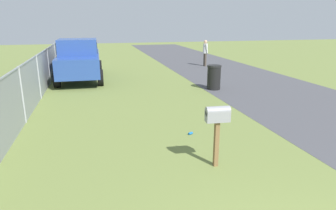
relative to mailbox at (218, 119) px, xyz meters
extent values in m
cube|color=brown|center=(0.00, 0.00, -0.55)|extent=(0.09, 0.09, 0.98)
cube|color=gray|center=(0.00, 0.00, 0.05)|extent=(0.23, 0.50, 0.22)
cylinder|color=gray|center=(0.00, 0.00, 0.16)|extent=(0.23, 0.50, 0.20)
cube|color=red|center=(0.11, 0.00, 0.12)|extent=(0.02, 0.04, 0.18)
cube|color=#284793|center=(10.48, 3.03, -0.16)|extent=(5.12, 1.99, 0.90)
cube|color=#284793|center=(9.86, 3.03, 0.67)|extent=(1.76, 1.79, 0.76)
cube|color=black|center=(9.86, 3.03, 0.67)|extent=(1.71, 1.83, 0.53)
cube|color=#284793|center=(11.59, 2.13, 0.35)|extent=(2.65, 0.11, 0.12)
cube|color=#284793|center=(11.61, 3.90, 0.35)|extent=(2.65, 0.11, 0.12)
cylinder|color=black|center=(8.78, 2.09, -0.66)|extent=(0.76, 0.27, 0.76)
cylinder|color=black|center=(8.81, 4.01, -0.66)|extent=(0.76, 0.27, 0.76)
cylinder|color=black|center=(12.14, 2.04, -0.66)|extent=(0.76, 0.27, 0.76)
cylinder|color=black|center=(12.17, 3.97, -0.66)|extent=(0.76, 0.27, 0.76)
cylinder|color=black|center=(6.77, -2.74, -0.55)|extent=(0.58, 0.58, 0.99)
cylinder|color=black|center=(6.77, -2.74, -0.01)|extent=(0.61, 0.61, 0.08)
cylinder|color=#4C4238|center=(13.52, -4.86, -0.62)|extent=(0.14, 0.14, 0.84)
cylinder|color=#4C4238|center=(13.38, -4.88, -0.62)|extent=(0.14, 0.14, 0.84)
cylinder|color=silver|center=(13.45, -4.87, 0.12)|extent=(0.30, 0.30, 0.63)
sphere|color=tan|center=(13.45, -4.87, 0.55)|extent=(0.23, 0.23, 0.23)
cylinder|color=silver|center=(13.65, -4.84, 0.15)|extent=(0.09, 0.17, 0.58)
cylinder|color=silver|center=(13.26, -4.89, 0.15)|extent=(0.09, 0.17, 0.58)
cylinder|color=#9EA3A8|center=(3.93, 4.44, -0.19)|extent=(0.07, 0.07, 1.70)
cylinder|color=#9EA3A8|center=(6.87, 4.44, -0.19)|extent=(0.07, 0.07, 1.70)
cylinder|color=#9EA3A8|center=(9.80, 4.44, -0.19)|extent=(0.07, 0.07, 1.70)
cylinder|color=#9EA3A8|center=(12.73, 4.44, -0.19)|extent=(0.07, 0.07, 1.70)
cylinder|color=#9EA3A8|center=(15.67, 4.44, -0.19)|extent=(0.07, 0.07, 1.70)
cube|color=#9EA3A8|center=(5.40, 4.44, 0.63)|extent=(20.53, 0.04, 0.04)
cube|color=gray|center=(5.40, 4.44, -0.19)|extent=(20.53, 0.01, 1.70)
cylinder|color=blue|center=(1.82, -0.04, -1.01)|extent=(0.11, 0.14, 0.07)
camera|label=1|loc=(-5.29, 2.35, 1.91)|focal=31.92mm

